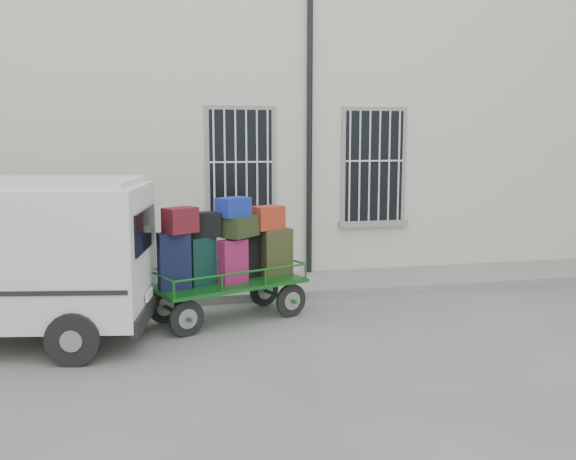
# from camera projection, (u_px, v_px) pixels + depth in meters

# --- Properties ---
(ground) EXTENTS (80.00, 80.00, 0.00)m
(ground) POSITION_uv_depth(u_px,v_px,m) (296.00, 323.00, 9.87)
(ground) COLOR #63635E
(ground) RESTS_ON ground
(building) EXTENTS (24.00, 5.15, 6.00)m
(building) POSITION_uv_depth(u_px,v_px,m) (242.00, 130.00, 14.74)
(building) COLOR beige
(building) RESTS_ON ground
(sidewalk) EXTENTS (24.00, 1.70, 0.15)m
(sidewalk) POSITION_uv_depth(u_px,v_px,m) (269.00, 286.00, 11.98)
(sidewalk) COLOR gray
(sidewalk) RESTS_ON ground
(luggage_cart) EXTENTS (2.77, 1.85, 1.93)m
(luggage_cart) POSITION_uv_depth(u_px,v_px,m) (228.00, 257.00, 9.92)
(luggage_cart) COLOR black
(luggage_cart) RESTS_ON ground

